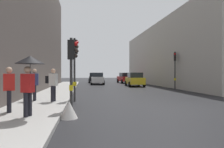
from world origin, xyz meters
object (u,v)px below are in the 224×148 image
at_px(car_white_compact, 98,78).
at_px(pedestrian_with_grey_backpack, 34,83).
at_px(pedestrian_with_umbrella, 29,69).
at_px(car_red_sedan, 125,78).
at_px(traffic_light_near_left, 72,61).
at_px(car_yellow_taxi, 135,79).
at_px(warning_sign_triangle, 69,110).
at_px(pedestrian_in_red_jacket, 9,87).
at_px(pedestrian_with_black_backpack, 53,83).
at_px(car_dark_suv, 94,78).
at_px(traffic_light_near_right, 75,58).
at_px(traffic_light_mid_street, 175,63).

xyz_separation_m(car_white_compact, pedestrian_with_grey_backpack, (-4.86, -17.56, 0.29)).
height_order(car_white_compact, pedestrian_with_umbrella, pedestrian_with_umbrella).
bearing_deg(car_red_sedan, traffic_light_near_left, -108.07).
bearing_deg(car_yellow_taxi, traffic_light_near_left, -114.94).
bearing_deg(traffic_light_near_left, car_yellow_taxi, 65.06).
distance_m(car_red_sedan, pedestrian_with_umbrella, 26.10).
bearing_deg(warning_sign_triangle, pedestrian_with_grey_backpack, 119.92).
relative_size(car_yellow_taxi, pedestrian_with_umbrella, 2.01).
relative_size(pedestrian_with_umbrella, warning_sign_triangle, 3.29).
xyz_separation_m(car_yellow_taxi, pedestrian_with_grey_backpack, (-9.26, -12.48, 0.29)).
relative_size(car_white_compact, pedestrian_with_grey_backpack, 2.42).
relative_size(traffic_light_near_left, pedestrian_in_red_jacket, 1.82).
bearing_deg(pedestrian_with_umbrella, pedestrian_with_grey_backpack, 102.04).
distance_m(car_yellow_taxi, car_white_compact, 6.73).
bearing_deg(car_yellow_taxi, pedestrian_with_umbrella, -116.99).
bearing_deg(pedestrian_in_red_jacket, pedestrian_with_umbrella, -41.63).
bearing_deg(car_red_sedan, car_yellow_taxi, -93.67).
bearing_deg(car_red_sedan, pedestrian_in_red_jacket, -112.75).
height_order(pedestrian_with_umbrella, pedestrian_with_black_backpack, pedestrian_with_umbrella).
bearing_deg(car_red_sedan, pedestrian_with_black_backpack, -112.50).
xyz_separation_m(pedestrian_with_grey_backpack, pedestrian_in_red_jacket, (-0.13, -3.14, -0.03)).
bearing_deg(pedestrian_with_grey_backpack, warning_sign_triangle, -60.08).
height_order(traffic_light_near_left, car_yellow_taxi, traffic_light_near_left).
relative_size(car_red_sedan, pedestrian_in_red_jacket, 2.44).
relative_size(car_yellow_taxi, pedestrian_in_red_jacket, 2.43).
relative_size(car_dark_suv, pedestrian_with_umbrella, 1.98).
bearing_deg(traffic_light_near_right, traffic_light_near_left, -89.91).
bearing_deg(pedestrian_with_grey_backpack, traffic_light_near_right, 10.25).
bearing_deg(traffic_light_near_right, warning_sign_triangle, -90.27).
xyz_separation_m(car_yellow_taxi, car_white_compact, (-4.41, 5.08, 0.00)).
bearing_deg(car_white_compact, car_yellow_taxi, -49.05).
distance_m(car_dark_suv, pedestrian_in_red_jacket, 26.55).
relative_size(car_dark_suv, car_red_sedan, 0.98).
bearing_deg(pedestrian_with_black_backpack, car_white_compact, 78.21).
bearing_deg(traffic_light_mid_street, traffic_light_near_right, -144.79).
xyz_separation_m(car_red_sedan, pedestrian_in_red_jacket, (-9.91, -23.63, 0.25)).
distance_m(traffic_light_mid_street, car_yellow_taxi, 6.12).
bearing_deg(car_yellow_taxi, pedestrian_with_grey_backpack, -126.59).
height_order(car_yellow_taxi, pedestrian_in_red_jacket, pedestrian_in_red_jacket).
xyz_separation_m(car_dark_suv, car_white_compact, (0.21, -5.41, 0.00)).
distance_m(traffic_light_mid_street, car_red_sedan, 13.40).
distance_m(car_white_compact, pedestrian_with_black_backpack, 18.44).
xyz_separation_m(traffic_light_near_right, car_white_compact, (2.62, 17.16, -1.73)).
xyz_separation_m(car_dark_suv, car_yellow_taxi, (4.61, -10.49, 0.00)).
bearing_deg(traffic_light_mid_street, pedestrian_with_grey_backpack, -148.64).
xyz_separation_m(traffic_light_near_right, car_dark_suv, (2.42, 22.56, -1.73)).
height_order(traffic_light_near_left, car_white_compact, traffic_light_near_left).
distance_m(pedestrian_with_black_backpack, warning_sign_triangle, 3.64).
relative_size(car_dark_suv, car_white_compact, 0.99).
relative_size(car_red_sedan, pedestrian_with_umbrella, 2.02).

